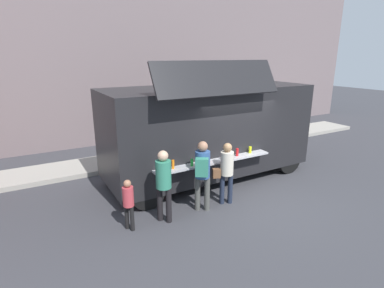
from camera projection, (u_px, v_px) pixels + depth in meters
The scene contains 9 objects.
ground_plane at pixel (253, 197), 8.38m from camera, with size 60.00×60.00×0.00m, color #38383D.
curb_strip at pixel (64, 170), 10.09m from camera, with size 28.00×1.60×0.15m, color #9E998E.
building_behind at pixel (62, 18), 12.38m from camera, with size 32.00×2.40×10.44m, color slate.
food_truck_main at pixel (209, 129), 9.36m from camera, with size 6.38×2.91×3.64m.
trash_bin at pixel (251, 132), 13.33m from camera, with size 0.60×0.60×1.03m, color #2F643A.
customer_front_ordering at pixel (226, 168), 7.76m from camera, with size 0.53×0.37×1.65m.
customer_mid_with_backpack at pixel (202, 170), 7.34m from camera, with size 0.52×0.58×1.80m.
customer_rear_waiting at pixel (164, 180), 6.88m from camera, with size 0.35×0.35×1.74m.
child_near_queue at pixel (128, 200), 6.62m from camera, with size 0.24×0.24×1.19m.
Camera 1 is at (-5.19, -5.83, 3.76)m, focal length 28.41 mm.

